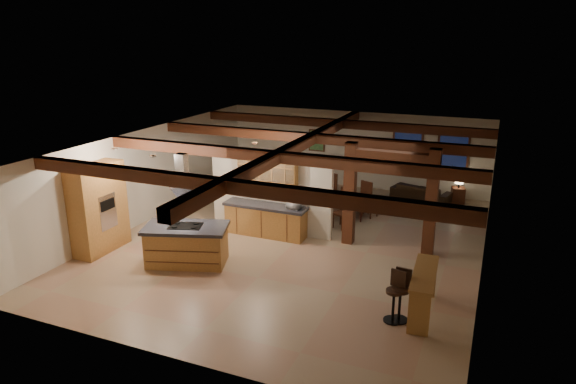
# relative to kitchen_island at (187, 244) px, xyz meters

# --- Properties ---
(ground) EXTENTS (12.00, 12.00, 0.00)m
(ground) POSITION_rel_kitchen_island_xyz_m (2.04, 2.44, -0.52)
(ground) COLOR tan
(ground) RESTS_ON ground
(room_walls) EXTENTS (12.00, 12.00, 12.00)m
(room_walls) POSITION_rel_kitchen_island_xyz_m (2.04, 2.44, 1.26)
(room_walls) COLOR beige
(room_walls) RESTS_ON ground
(ceiling_beams) EXTENTS (10.00, 12.00, 0.28)m
(ceiling_beams) POSITION_rel_kitchen_island_xyz_m (2.04, 2.44, 2.24)
(ceiling_beams) COLOR #3F240F
(ceiling_beams) RESTS_ON room_walls
(timber_posts) EXTENTS (2.50, 0.30, 2.90)m
(timber_posts) POSITION_rel_kitchen_island_xyz_m (4.54, 2.94, 1.24)
(timber_posts) COLOR #3F240F
(timber_posts) RESTS_ON ground
(partition_wall) EXTENTS (3.80, 0.18, 2.20)m
(partition_wall) POSITION_rel_kitchen_island_xyz_m (1.04, 2.94, 0.58)
(partition_wall) COLOR beige
(partition_wall) RESTS_ON ground
(pantry_cabinet) EXTENTS (0.67, 1.60, 2.40)m
(pantry_cabinet) POSITION_rel_kitchen_island_xyz_m (-2.62, -0.16, 0.68)
(pantry_cabinet) COLOR #AF7438
(pantry_cabinet) RESTS_ON ground
(back_counter) EXTENTS (2.50, 0.66, 0.94)m
(back_counter) POSITION_rel_kitchen_island_xyz_m (1.04, 2.55, -0.05)
(back_counter) COLOR #AF7438
(back_counter) RESTS_ON ground
(upper_display_cabinet) EXTENTS (1.80, 0.36, 0.95)m
(upper_display_cabinet) POSITION_rel_kitchen_island_xyz_m (1.04, 2.75, 1.33)
(upper_display_cabinet) COLOR #AF7438
(upper_display_cabinet) RESTS_ON partition_wall
(range_hood) EXTENTS (1.10, 1.10, 1.40)m
(range_hood) POSITION_rel_kitchen_island_xyz_m (0.00, 0.00, 1.26)
(range_hood) COLOR silver
(range_hood) RESTS_ON room_walls
(back_windows) EXTENTS (2.70, 0.07, 1.70)m
(back_windows) POSITION_rel_kitchen_island_xyz_m (4.84, 8.37, 0.98)
(back_windows) COLOR #3F240F
(back_windows) RESTS_ON room_walls
(framed_art) EXTENTS (0.65, 0.05, 0.85)m
(framed_art) POSITION_rel_kitchen_island_xyz_m (0.54, 8.37, 1.18)
(framed_art) COLOR #3F240F
(framed_art) RESTS_ON room_walls
(recessed_cans) EXTENTS (3.16, 2.46, 0.03)m
(recessed_cans) POSITION_rel_kitchen_island_xyz_m (-0.49, 0.50, 2.35)
(recessed_cans) COLOR silver
(recessed_cans) RESTS_ON room_walls
(kitchen_island) EXTENTS (2.34, 1.72, 1.04)m
(kitchen_island) POSITION_rel_kitchen_island_xyz_m (0.00, 0.00, 0.00)
(kitchen_island) COLOR #AF7438
(kitchen_island) RESTS_ON ground
(dining_table) EXTENTS (1.84, 1.20, 0.60)m
(dining_table) POSITION_rel_kitchen_island_xyz_m (2.53, 4.91, -0.22)
(dining_table) COLOR #3D170F
(dining_table) RESTS_ON ground
(sofa) EXTENTS (2.18, 1.29, 0.60)m
(sofa) POSITION_rel_kitchen_island_xyz_m (4.75, 7.59, -0.22)
(sofa) COLOR black
(sofa) RESTS_ON ground
(microwave) EXTENTS (0.44, 0.35, 0.22)m
(microwave) POSITION_rel_kitchen_island_xyz_m (1.94, 2.55, 0.53)
(microwave) COLOR #B4B4B9
(microwave) RESTS_ON back_counter
(bar_counter) EXTENTS (0.56, 1.88, 0.97)m
(bar_counter) POSITION_rel_kitchen_island_xyz_m (5.97, -0.23, 0.13)
(bar_counter) COLOR #AF7438
(bar_counter) RESTS_ON ground
(side_table) EXTENTS (0.52, 0.52, 0.54)m
(side_table) POSITION_rel_kitchen_island_xyz_m (5.98, 7.89, -0.25)
(side_table) COLOR #3F240F
(side_table) RESTS_ON ground
(table_lamp) EXTENTS (0.29, 0.29, 0.34)m
(table_lamp) POSITION_rel_kitchen_island_xyz_m (5.98, 7.89, 0.26)
(table_lamp) COLOR black
(table_lamp) RESTS_ON side_table
(bar_stool_a) EXTENTS (0.39, 0.40, 1.11)m
(bar_stool_a) POSITION_rel_kitchen_island_xyz_m (5.58, -0.64, 0.04)
(bar_stool_a) COLOR black
(bar_stool_a) RESTS_ON ground
(bar_stool_b) EXTENTS (0.39, 0.40, 1.09)m
(bar_stool_b) POSITION_rel_kitchen_island_xyz_m (5.47, -0.72, 0.03)
(bar_stool_b) COLOR black
(bar_stool_b) RESTS_ON ground
(dining_chairs) EXTENTS (2.44, 2.44, 1.22)m
(dining_chairs) POSITION_rel_kitchen_island_xyz_m (2.53, 4.91, 0.10)
(dining_chairs) COLOR #3F240F
(dining_chairs) RESTS_ON ground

